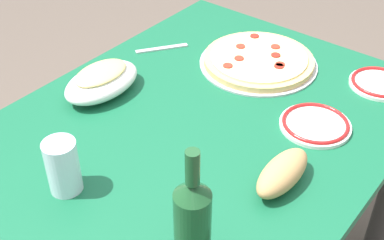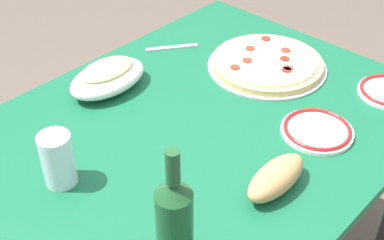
{
  "view_description": "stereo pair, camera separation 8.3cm",
  "coord_description": "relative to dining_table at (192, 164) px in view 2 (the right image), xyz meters",
  "views": [
    {
      "loc": [
        -0.83,
        -0.65,
        1.59
      ],
      "look_at": [
        0.0,
        0.0,
        0.78
      ],
      "focal_mm": 48.84,
      "sensor_mm": 36.0,
      "label": 1
    },
    {
      "loc": [
        -0.77,
        -0.72,
        1.59
      ],
      "look_at": [
        0.0,
        0.0,
        0.78
      ],
      "focal_mm": 48.84,
      "sensor_mm": 36.0,
      "label": 2
    }
  ],
  "objects": [
    {
      "name": "dining_table",
      "position": [
        0.0,
        0.0,
        0.0
      ],
      "size": [
        1.28,
        0.92,
        0.75
      ],
      "color": "#145938",
      "rests_on": "ground"
    },
    {
      "name": "pepperoni_pizza",
      "position": [
        0.38,
        0.04,
        0.14
      ],
      "size": [
        0.36,
        0.36,
        0.03
      ],
      "color": "#B7B7BC",
      "rests_on": "dining_table"
    },
    {
      "name": "baked_pasta_dish",
      "position": [
        -0.02,
        0.3,
        0.16
      ],
      "size": [
        0.24,
        0.15,
        0.08
      ],
      "color": "white",
      "rests_on": "dining_table"
    },
    {
      "name": "wine_bottle",
      "position": [
        -0.33,
        -0.26,
        0.24
      ],
      "size": [
        0.07,
        0.07,
        0.29
      ],
      "color": "#194723",
      "rests_on": "dining_table"
    },
    {
      "name": "water_glass",
      "position": [
        -0.34,
        0.09,
        0.19
      ],
      "size": [
        0.07,
        0.07,
        0.13
      ],
      "primitive_type": "cylinder",
      "color": "silver",
      "rests_on": "dining_table"
    },
    {
      "name": "side_plate_near",
      "position": [
        0.21,
        -0.24,
        0.13
      ],
      "size": [
        0.19,
        0.19,
        0.02
      ],
      "color": "white",
      "rests_on": "dining_table"
    },
    {
      "name": "bread_loaf",
      "position": [
        -0.03,
        -0.28,
        0.16
      ],
      "size": [
        0.18,
        0.08,
        0.07
      ],
      "primitive_type": "ellipsoid",
      "color": "tan",
      "rests_on": "dining_table"
    },
    {
      "name": "fork_left",
      "position": [
        0.26,
        0.33,
        0.12
      ],
      "size": [
        0.15,
        0.11,
        0.0
      ],
      "primitive_type": "cube",
      "rotation": [
        0.0,
        0.0,
        5.66
      ],
      "color": "#B7B7BC",
      "rests_on": "dining_table"
    }
  ]
}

